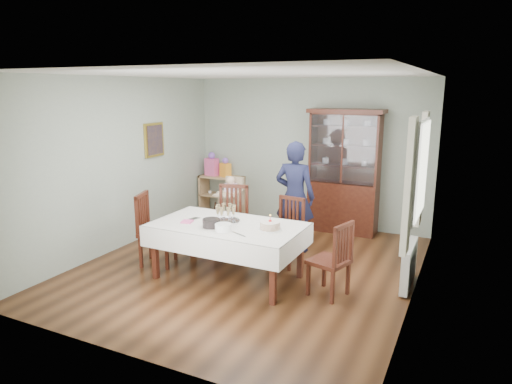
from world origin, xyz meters
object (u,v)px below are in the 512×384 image
Objects in this scene: dining_table at (228,251)px; champagne_tray at (226,217)px; chair_end_left at (157,243)px; gift_bag_pink at (212,165)px; china_cabinet at (344,170)px; chair_far_left at (232,235)px; sideboard at (222,195)px; high_chair at (231,213)px; chair_end_right at (330,274)px; gift_bag_orange at (225,168)px; birthday_cake at (270,226)px; chair_far_right at (285,245)px; woman at (295,197)px.

dining_table is 0.46m from champagne_tray.
gift_bag_pink reaches higher than chair_end_left.
china_cabinet is 2.04× the size of chair_far_left.
champagne_tray is at bearing -108.98° from china_cabinet.
sideboard is 0.85× the size of high_chair.
chair_far_left is (-1.22, -1.91, -0.81)m from china_cabinet.
chair_end_right is 2.51× the size of gift_bag_orange.
gift_bag_pink reaches higher than birthday_cake.
chair_far_right is 0.56× the size of woman.
sideboard is (-1.67, 2.74, 0.02)m from dining_table.
birthday_cake is at bearing -43.77° from high_chair.
chair_far_right is 0.85m from woman.
gift_bag_pink is (-2.49, 2.70, 0.19)m from birthday_cake.
high_chair reaches higher than birthday_cake.
china_cabinet is 2.40m from gift_bag_orange.
high_chair is 1.62m from gift_bag_pink.
dining_table is at bearing -80.50° from chair_far_left.
high_chair is (-2.24, 1.55, 0.13)m from chair_end_right.
gift_bag_orange reaches higher than high_chair.
gift_bag_pink is (-1.04, 1.09, 0.60)m from high_chair.
chair_end_left is 1.87m from birthday_cake.
gift_bag_pink is (-0.21, -0.02, 0.61)m from sideboard.
chair_end_left is at bearing -126.59° from china_cabinet.
champagne_tray reaches higher than dining_table.
gift_bag_orange is at bearing -9.80° from chair_end_left.
champagne_tray is 3.03m from gift_bag_orange.
birthday_cake is at bearing 1.48° from dining_table.
birthday_cake is at bearing -51.16° from gift_bag_orange.
chair_end_right is 4.27m from gift_bag_pink.
chair_far_right is at bearing 96.67° from woman.
sideboard is 0.94× the size of chair_end_right.
woman is (2.07, -1.31, 0.47)m from sideboard.
chair_far_left is 1.01× the size of high_chair.
chair_end_right is at bearing -32.13° from chair_far_right.
gift_bag_orange is at bearing 119.91° from dining_table.
high_chair is at bearing -108.30° from chair_end_right.
birthday_cake is at bearing 95.76° from woman.
woman is 2.63m from gift_bag_pink.
gift_bag_pink is at bearing -32.16° from woman.
champagne_tray is at bearing -82.43° from chair_far_left.
gift_bag_pink is (-1.88, 2.72, 0.62)m from dining_table.
chair_end_left is 1.23m from champagne_tray.
china_cabinet is 2.40m from chair_far_left.
sideboard is 0.85× the size of chair_far_left.
woman is 1.34m from high_chair.
chair_end_left is 2.23× the size of gift_bag_pink.
champagne_tray is at bearing 128.46° from dining_table.
chair_end_left is (-1.69, -0.81, 0.02)m from chair_far_right.
woman is (-0.99, 1.35, 0.59)m from chair_end_right.
champagne_tray is 1.00× the size of gift_bag_orange.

